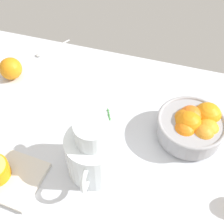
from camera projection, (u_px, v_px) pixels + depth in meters
The scene contains 6 objects.
ground_plane at pixel (114, 136), 97.74cm from camera, with size 148.40×81.50×3.00cm, color silver.
fruit_bowl at pixel (193, 126), 92.09cm from camera, with size 21.28×21.28×10.68cm.
juice_pitcher at pixel (94, 154), 83.07cm from camera, with size 15.62×20.01×20.33cm.
loose_orange_0 at pixel (11, 69), 111.59cm from camera, with size 8.34×8.34×8.34cm, color orange.
spoon at pixel (48, 50), 125.03cm from camera, with size 9.47×15.78×1.00cm.
herb_sprig_0 at pixel (109, 114), 101.78cm from camera, with size 2.79×5.30×0.98cm.
Camera 1 is at (16.75, -56.09, 77.18)cm, focal length 47.75 mm.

